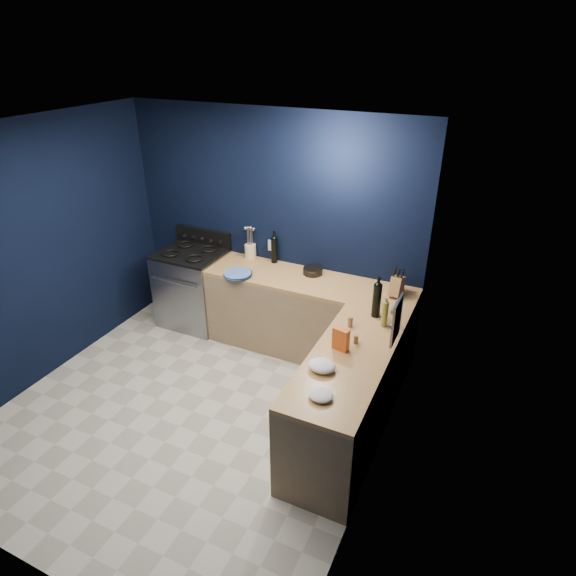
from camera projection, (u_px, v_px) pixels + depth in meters
The scene contains 28 objects.
floor at pixel (193, 412), 4.70m from camera, with size 3.50×3.50×0.02m, color beige.
ceiling at pixel (160, 134), 3.48m from camera, with size 3.50×3.50×0.02m, color silver.
wall_back at pixel (272, 227), 5.50m from camera, with size 3.50×0.02×2.60m, color black.
wall_right at pixel (383, 344), 3.43m from camera, with size 0.02×3.50×2.60m, color black.
wall_left at pixel (32, 258), 4.75m from camera, with size 0.02×3.50×2.60m, color black.
cab_back at pixel (308, 317), 5.42m from camera, with size 2.30×0.63×0.86m, color #8F7552.
top_back at pixel (309, 282), 5.21m from camera, with size 2.30×0.63×0.04m, color brown.
cab_right at pixel (346, 401), 4.19m from camera, with size 0.63×1.67×0.86m, color #8F7552.
top_right at pixel (349, 359), 3.98m from camera, with size 0.63×1.67×0.04m, color brown.
gas_range at pixel (194, 289), 5.97m from camera, with size 0.76×0.66×0.92m, color gray.
oven_door at pixel (178, 301), 5.72m from camera, with size 0.59×0.02×0.42m, color black.
cooktop at pixel (190, 253), 5.75m from camera, with size 0.76×0.66×0.03m, color black.
backguard at pixel (203, 237), 5.94m from camera, with size 0.76×0.06×0.20m, color black.
spice_panel at pixel (397, 320), 3.94m from camera, with size 0.02×0.28×0.38m, color gray.
wall_outlet at pixel (272, 246), 5.59m from camera, with size 0.09×0.02×0.13m, color white.
plate_stack at pixel (238, 274), 5.29m from camera, with size 0.30×0.30×0.04m, color teal.
ramekin at pixel (250, 256), 5.72m from camera, with size 0.10×0.10×0.04m, color white.
utensil_crock at pixel (250, 251), 5.69m from camera, with size 0.13×0.13×0.16m, color #F5E6C4.
wine_bottle_back at pixel (274, 250), 5.54m from camera, with size 0.07×0.07×0.30m, color black.
lemon_basket at pixel (313, 271), 5.32m from camera, with size 0.21×0.21×0.08m, color black.
knife_block at pixel (397, 286), 4.86m from camera, with size 0.11×0.18×0.20m, color brown.
wine_bottle_right at pixel (377, 301), 4.47m from camera, with size 0.08×0.08×0.33m, color black.
oil_bottle at pixel (385, 314), 4.33m from camera, with size 0.06×0.06×0.25m, color olive.
spice_jar_near at pixel (350, 322), 4.36m from camera, with size 0.05×0.05×0.10m, color olive.
spice_jar_far at pixel (356, 339), 4.13m from camera, with size 0.04×0.04×0.08m, color olive.
crouton_bag at pixel (341, 339), 4.02m from camera, with size 0.14×0.06×0.20m, color #B60B1D.
towel_front at pixel (322, 366), 3.80m from camera, with size 0.22×0.19×0.08m, color white.
towel_end at pixel (321, 395), 3.51m from camera, with size 0.19×0.17×0.06m, color white.
Camera 1 is at (2.35, -2.87, 3.25)m, focal length 30.21 mm.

